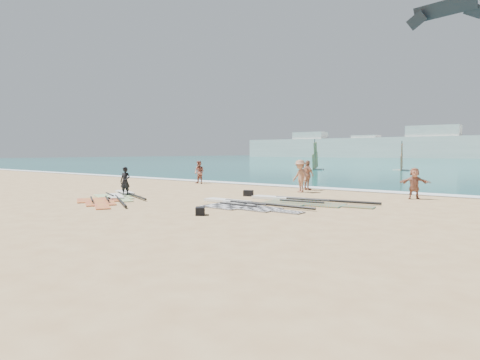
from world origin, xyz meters
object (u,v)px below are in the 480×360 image
Objects in this scene: beachgoer_mid at (300,176)px; rig_orange at (298,201)px; gear_bag_far at (200,211)px; beachgoer_right at (414,183)px; rig_grey at (241,204)px; rig_green at (121,195)px; person_wetsuit at (125,181)px; beachgoer_back at (308,175)px; rig_red at (108,200)px; gear_bag_near at (248,193)px; beachgoer_left at (199,172)px.

rig_orange is at bearing -36.69° from beachgoer_mid.
beachgoer_right is (5.05, 10.05, 0.63)m from gear_bag_far.
beachgoer_right is at bearing 30.05° from beachgoer_mid.
rig_grey is 1.19× the size of rig_green.
person_wetsuit is at bearing -166.78° from rig_orange.
beachgoer_back is at bearing 98.20° from rig_grey.
beachgoer_mid is (5.45, 9.02, 0.89)m from rig_red.
rig_red is 9.98× the size of gear_bag_near.
beachgoer_right is at bearing 27.62° from gear_bag_near.
gear_bag_near is 0.31× the size of beachgoer_right.
rig_red is 11.71m from beachgoer_back.
rig_red is at bearing -153.75° from rig_orange.
beachgoer_mid is at bearing 110.26° from rig_orange.
rig_orange is 9.03m from rig_red.
gear_bag_far is at bearing 120.73° from beachgoer_back.
gear_bag_near is at bearing 83.65° from rig_red.
rig_red is (-6.14, -2.37, -0.00)m from rig_grey.
rig_grey is 0.92× the size of rig_orange.
gear_bag_near is 1.01× the size of gear_bag_far.
person_wetsuit reaches higher than rig_green.
gear_bag_near reaches higher than gear_bag_far.
beachgoer_left is (-11.01, 5.24, 0.79)m from rig_orange.
rig_green is 2.65× the size of beachgoer_back.
rig_grey is at bearing -59.54° from gear_bag_near.
beachgoer_left reaches higher than rig_green.
beachgoer_right is (6.10, 0.43, -0.16)m from beachgoer_mid.
rig_green is at bearing -106.34° from beachgoer_mid.
gear_bag_far reaches higher than rig_red.
rig_red is at bearing 174.67° from gear_bag_far.
beachgoer_mid reaches higher than rig_red.
person_wetsuit is (-7.16, -0.58, 0.72)m from rig_grey.
rig_green is 14.98m from beachgoer_right.
gear_bag_near is at bearing 121.93° from rig_grey.
rig_green is at bearing -166.63° from rig_orange.
rig_green is 2.09m from rig_red.
person_wetsuit is at bearing -105.83° from beachgoer_mid.
rig_green is 9.78× the size of gear_bag_near.
beachgoer_back is (6.21, 8.68, 0.14)m from person_wetsuit.
beachgoer_mid reaches higher than rig_grey.
rig_red is at bearing -157.39° from rig_grey.
beachgoer_back is 1.16× the size of beachgoer_right.
rig_green is 2.85× the size of beachgoer_left.
rig_orange is at bearing -1.15° from person_wetsuit.
rig_grey is at bearing -154.40° from beachgoer_right.
gear_bag_far is 11.26m from beachgoer_right.
beachgoer_right is (12.79, 7.75, 0.73)m from rig_green.
beachgoer_mid reaches higher than gear_bag_far.
rig_orange is 4.66m from beachgoer_mid.
gear_bag_far is (7.74, -2.29, 0.10)m from rig_green.
gear_bag_near is at bearing 102.89° from beachgoer_back.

